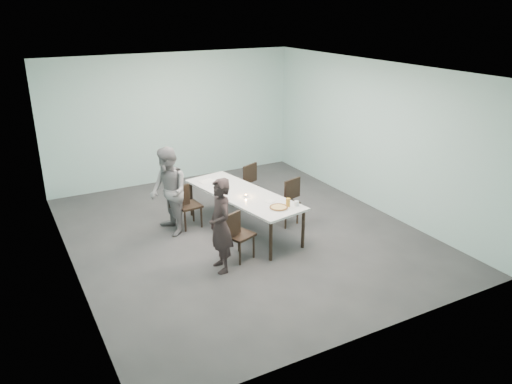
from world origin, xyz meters
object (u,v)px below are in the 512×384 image
chair_near_left (236,233)px  beer_glass (288,203)px  water_tumbler (297,203)px  diner_far (169,192)px  chair_far_left (185,203)px  chair_near_right (288,198)px  diner_near (220,226)px  table (243,196)px  tealight (246,196)px  side_plate (270,201)px  chair_far_right (247,182)px  amber_tumbler (221,183)px  pizza (279,207)px

chair_near_left → beer_glass: bearing=-18.8°
water_tumbler → diner_far: bearing=139.0°
chair_far_left → chair_near_right: same height
chair_near_left → beer_glass: beer_glass is taller
water_tumbler → diner_near: bearing=-174.0°
table → beer_glass: beer_glass is taller
chair_far_left → diner_far: diner_far is taller
table → tealight: size_ratio=48.60×
side_plate → chair_far_right: bearing=76.0°
side_plate → amber_tumbler: 1.23m
amber_tumbler → pizza: bearing=-76.2°
chair_near_right → tealight: chair_near_right is taller
table → side_plate: bearing=-69.2°
chair_far_left → side_plate: bearing=-52.6°
chair_far_right → water_tumbler: bearing=63.7°
diner_far → amber_tumbler: (1.07, 0.02, -0.03)m
side_plate → amber_tumbler: (-0.40, 1.17, 0.04)m
tealight → chair_far_left: bearing=135.9°
chair_near_left → pizza: (0.84, 0.04, 0.27)m
table → pizza: 0.97m
diner_far → water_tumbler: 2.35m
table → side_plate: (0.23, -0.59, 0.06)m
diner_far → amber_tumbler: bearing=88.4°
chair_near_right → chair_far_left: bearing=-37.5°
table → water_tumbler: 1.13m
chair_far_left → table: bearing=-40.4°
table → pizza: (0.20, -0.94, 0.08)m
diner_far → diner_near: bearing=5.7°
table → beer_glass: bearing=-67.9°
diner_near → water_tumbler: size_ratio=17.16×
beer_glass → tealight: bearing=119.4°
table → diner_far: (-1.24, 0.55, 0.13)m
chair_near_left → water_tumbler: size_ratio=9.67×
table → diner_far: diner_far is taller
chair_near_right → beer_glass: size_ratio=5.80×
water_tumbler → tealight: (-0.57, 0.80, -0.02)m
side_plate → beer_glass: 0.39m
amber_tumbler → chair_far_left: bearing=174.4°
chair_near_right → chair_far_right: 1.22m
chair_near_left → water_tumbler: chair_near_left is taller
chair_far_left → beer_glass: bearing=-55.9°
pizza → beer_glass: beer_glass is taller
pizza → diner_far: bearing=134.0°
pizza → water_tumbler: (0.33, -0.05, 0.03)m
chair_near_right → diner_far: (-2.17, 0.64, 0.32)m
chair_far_left → diner_far: 0.47m
chair_near_left → chair_far_right: size_ratio=1.00×
beer_glass → chair_far_left: bearing=129.0°
diner_near → water_tumbler: bearing=100.8°
chair_far_right → side_plate: (-0.42, -1.70, 0.25)m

